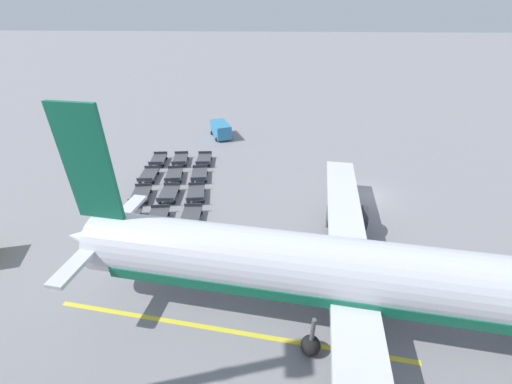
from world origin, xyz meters
TOP-DOWN VIEW (x-y plane):
  - ground_plane at (0.00, 0.00)m, footprint 500.00×500.00m
  - airplane at (14.90, -4.20)m, footprint 32.35×38.32m
  - service_van at (-15.38, -17.74)m, footprint 4.86×3.68m
  - baggage_dolly_row_near_col_a at (-5.90, -23.87)m, footprint 3.86×2.04m
  - baggage_dolly_row_near_col_b at (-1.84, -23.57)m, footprint 3.85×1.97m
  - baggage_dolly_row_near_col_c at (2.27, -22.85)m, footprint 3.87×2.15m
  - baggage_dolly_row_near_col_d at (6.41, -22.31)m, footprint 3.86×2.03m
  - baggage_dolly_row_mid_a_col_a at (-6.18, -21.24)m, footprint 3.87×2.11m
  - baggage_dolly_row_mid_a_col_b at (-2.07, -20.78)m, footprint 3.87×2.16m
  - baggage_dolly_row_mid_a_col_c at (1.94, -20.12)m, footprint 3.84×1.93m
  - baggage_dolly_row_mid_a_col_d at (6.09, -19.83)m, footprint 3.87×2.10m
  - baggage_dolly_row_mid_b_col_a at (-6.40, -18.35)m, footprint 3.85×2.00m
  - baggage_dolly_row_mid_b_col_b at (-2.40, -18.02)m, footprint 3.87×2.14m
  - baggage_dolly_row_mid_b_col_c at (1.67, -17.45)m, footprint 3.87×2.16m
  - baggage_dolly_row_mid_b_col_d at (5.70, -16.96)m, footprint 3.84×1.93m
  - stand_guidance_stripe at (16.37, -12.23)m, footprint 2.80×21.55m

SIDE VIEW (x-z plane):
  - ground_plane at x=0.00m, z-range 0.00..0.00m
  - stand_guidance_stripe at x=16.37m, z-range 0.00..0.01m
  - baggage_dolly_row_near_col_a at x=-5.90m, z-range 0.02..0.94m
  - baggage_dolly_row_near_col_b at x=-1.84m, z-range 0.02..0.94m
  - baggage_dolly_row_near_col_c at x=2.27m, z-range 0.02..0.94m
  - baggage_dolly_row_near_col_d at x=6.41m, z-range 0.02..0.94m
  - baggage_dolly_row_mid_a_col_a at x=-6.18m, z-range 0.02..0.94m
  - baggage_dolly_row_mid_a_col_b at x=-2.07m, z-range 0.02..0.94m
  - baggage_dolly_row_mid_a_col_c at x=1.94m, z-range 0.02..0.94m
  - baggage_dolly_row_mid_a_col_d at x=6.09m, z-range 0.02..0.94m
  - baggage_dolly_row_mid_b_col_a at x=-6.40m, z-range 0.02..0.94m
  - baggage_dolly_row_mid_b_col_b at x=-2.40m, z-range 0.02..0.94m
  - baggage_dolly_row_mid_b_col_c at x=1.67m, z-range 0.02..0.94m
  - baggage_dolly_row_mid_b_col_d at x=5.70m, z-range 0.02..0.94m
  - service_van at x=-15.38m, z-range 0.09..2.22m
  - airplane at x=14.90m, z-range -2.75..9.69m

